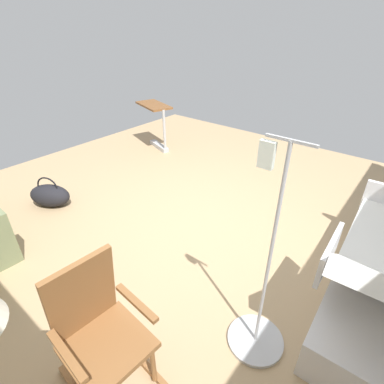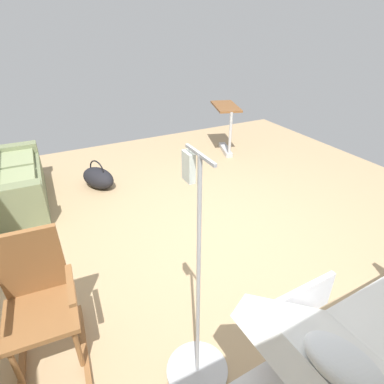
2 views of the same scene
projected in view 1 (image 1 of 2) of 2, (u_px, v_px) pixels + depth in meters
The scene contains 5 objects.
ground_plane at pixel (195, 223), 3.69m from camera, with size 7.09×7.09×0.00m, color tan.
rocking_chair at pixel (100, 334), 1.83m from camera, with size 0.79×0.53×1.05m.
overbed_table at pixel (156, 121), 5.64m from camera, with size 0.89×0.63×0.84m.
duffel_bag at pixel (50, 195), 3.98m from camera, with size 0.64×0.54×0.43m.
iv_pole at pixel (258, 320), 2.21m from camera, with size 0.44×0.44×1.69m.
Camera 1 is at (-1.85, 2.34, 2.20)m, focal length 27.32 mm.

